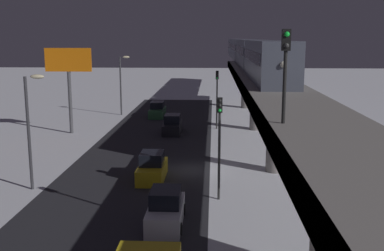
{
  "coord_description": "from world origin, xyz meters",
  "views": [
    {
      "loc": [
        -1.6,
        33.69,
        9.93
      ],
      "look_at": [
        0.55,
        -12.01,
        1.16
      ],
      "focal_mm": 42.91,
      "sensor_mm": 36.0,
      "label": 1
    }
  ],
  "objects_px": {
    "subway_train": "(246,51)",
    "traffic_light_mid": "(217,91)",
    "sedan_yellow": "(152,168)",
    "rail_signal": "(285,60)",
    "traffic_light_near": "(219,134)",
    "sedan_black": "(172,125)",
    "sedan_green": "(157,111)",
    "commercial_billboard": "(69,68)",
    "sedan_white": "(166,210)"
  },
  "relations": [
    {
      "from": "subway_train",
      "to": "traffic_light_mid",
      "type": "xyz_separation_m",
      "value": [
        4.3,
        18.34,
        -3.87
      ]
    },
    {
      "from": "sedan_yellow",
      "to": "traffic_light_mid",
      "type": "bearing_deg",
      "value": 75.88
    },
    {
      "from": "rail_signal",
      "to": "traffic_light_mid",
      "type": "distance_m",
      "value": 30.8
    },
    {
      "from": "subway_train",
      "to": "traffic_light_near",
      "type": "distance_m",
      "value": 41.38
    },
    {
      "from": "sedan_black",
      "to": "sedan_green",
      "type": "distance_m",
      "value": 10.23
    },
    {
      "from": "sedan_black",
      "to": "commercial_billboard",
      "type": "height_order",
      "value": "commercial_billboard"
    },
    {
      "from": "subway_train",
      "to": "traffic_light_mid",
      "type": "height_order",
      "value": "subway_train"
    },
    {
      "from": "rail_signal",
      "to": "traffic_light_mid",
      "type": "height_order",
      "value": "rail_signal"
    },
    {
      "from": "subway_train",
      "to": "sedan_black",
      "type": "relative_size",
      "value": 15.77
    },
    {
      "from": "sedan_yellow",
      "to": "traffic_light_near",
      "type": "xyz_separation_m",
      "value": [
        -4.7,
        3.95,
        3.4
      ]
    },
    {
      "from": "rail_signal",
      "to": "commercial_billboard",
      "type": "distance_m",
      "value": 32.71
    },
    {
      "from": "traffic_light_near",
      "to": "commercial_billboard",
      "type": "xyz_separation_m",
      "value": [
        15.35,
        -19.56,
        2.63
      ]
    },
    {
      "from": "sedan_green",
      "to": "subway_train",
      "type": "bearing_deg",
      "value": -137.23
    },
    {
      "from": "commercial_billboard",
      "to": "traffic_light_mid",
      "type": "bearing_deg",
      "value": -168.66
    },
    {
      "from": "sedan_black",
      "to": "traffic_light_near",
      "type": "relative_size",
      "value": 0.73
    },
    {
      "from": "sedan_white",
      "to": "traffic_light_mid",
      "type": "xyz_separation_m",
      "value": [
        -2.9,
        -26.65,
        3.41
      ]
    },
    {
      "from": "sedan_white",
      "to": "traffic_light_mid",
      "type": "distance_m",
      "value": 27.03
    },
    {
      "from": "subway_train",
      "to": "traffic_light_near",
      "type": "relative_size",
      "value": 11.57
    },
    {
      "from": "sedan_green",
      "to": "sedan_white",
      "type": "bearing_deg",
      "value": 97.69
    },
    {
      "from": "subway_train",
      "to": "rail_signal",
      "type": "xyz_separation_m",
      "value": [
        1.67,
        48.64,
        0.95
      ]
    },
    {
      "from": "rail_signal",
      "to": "sedan_yellow",
      "type": "xyz_separation_m",
      "value": [
        7.34,
        -11.63,
        -8.22
      ]
    },
    {
      "from": "sedan_green",
      "to": "traffic_light_near",
      "type": "bearing_deg",
      "value": 104.01
    },
    {
      "from": "subway_train",
      "to": "rail_signal",
      "type": "relative_size",
      "value": 18.52
    },
    {
      "from": "subway_train",
      "to": "sedan_green",
      "type": "distance_m",
      "value": 17.64
    },
    {
      "from": "sedan_yellow",
      "to": "commercial_billboard",
      "type": "distance_m",
      "value": 19.83
    },
    {
      "from": "subway_train",
      "to": "commercial_billboard",
      "type": "bearing_deg",
      "value": 47.45
    },
    {
      "from": "rail_signal",
      "to": "commercial_billboard",
      "type": "xyz_separation_m",
      "value": [
        17.99,
        -27.23,
        -2.19
      ]
    },
    {
      "from": "sedan_white",
      "to": "sedan_yellow",
      "type": "relative_size",
      "value": 1.02
    },
    {
      "from": "traffic_light_near",
      "to": "traffic_light_mid",
      "type": "distance_m",
      "value": 22.63
    },
    {
      "from": "subway_train",
      "to": "commercial_billboard",
      "type": "distance_m",
      "value": 29.09
    },
    {
      "from": "subway_train",
      "to": "sedan_green",
      "type": "xyz_separation_m",
      "value": [
        11.8,
        10.92,
        -7.27
      ]
    },
    {
      "from": "traffic_light_near",
      "to": "commercial_billboard",
      "type": "bearing_deg",
      "value": -51.86
    },
    {
      "from": "subway_train",
      "to": "sedan_black",
      "type": "distance_m",
      "value": 23.77
    },
    {
      "from": "rail_signal",
      "to": "sedan_green",
      "type": "distance_m",
      "value": 39.92
    },
    {
      "from": "sedan_white",
      "to": "traffic_light_near",
      "type": "bearing_deg",
      "value": 54.21
    },
    {
      "from": "traffic_light_near",
      "to": "commercial_billboard",
      "type": "relative_size",
      "value": 0.72
    },
    {
      "from": "sedan_yellow",
      "to": "traffic_light_mid",
      "type": "height_order",
      "value": "traffic_light_mid"
    },
    {
      "from": "traffic_light_near",
      "to": "rail_signal",
      "type": "bearing_deg",
      "value": 108.96
    },
    {
      "from": "traffic_light_near",
      "to": "sedan_white",
      "type": "bearing_deg",
      "value": 54.21
    },
    {
      "from": "sedan_black",
      "to": "commercial_billboard",
      "type": "xyz_separation_m",
      "value": [
        10.65,
        0.66,
        6.03
      ]
    },
    {
      "from": "sedan_white",
      "to": "traffic_light_near",
      "type": "height_order",
      "value": "traffic_light_near"
    },
    {
      "from": "traffic_light_mid",
      "to": "traffic_light_near",
      "type": "bearing_deg",
      "value": 90.0
    },
    {
      "from": "sedan_green",
      "to": "traffic_light_near",
      "type": "xyz_separation_m",
      "value": [
        -7.5,
        30.05,
        3.4
      ]
    },
    {
      "from": "sedan_white",
      "to": "traffic_light_near",
      "type": "distance_m",
      "value": 6.02
    },
    {
      "from": "subway_train",
      "to": "sedan_yellow",
      "type": "height_order",
      "value": "subway_train"
    },
    {
      "from": "subway_train",
      "to": "sedan_black",
      "type": "xyz_separation_m",
      "value": [
        9.0,
        20.76,
        -7.27
      ]
    },
    {
      "from": "sedan_white",
      "to": "traffic_light_mid",
      "type": "bearing_deg",
      "value": 83.79
    },
    {
      "from": "traffic_light_mid",
      "to": "commercial_billboard",
      "type": "bearing_deg",
      "value": 11.34
    },
    {
      "from": "subway_train",
      "to": "sedan_green",
      "type": "relative_size",
      "value": 16.44
    },
    {
      "from": "traffic_light_near",
      "to": "sedan_green",
      "type": "bearing_deg",
      "value": -75.99
    }
  ]
}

